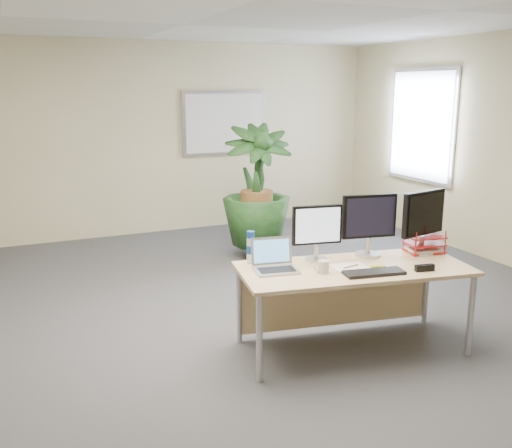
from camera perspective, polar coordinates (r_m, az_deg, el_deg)
name	(u,v)px	position (r m, az deg, el deg)	size (l,w,h in m)	color
floor	(264,339)	(4.89, 0.84, -11.45)	(8.00, 8.00, 0.00)	#47474C
back_wall	(144,139)	(8.26, -11.11, 8.30)	(7.00, 0.04, 2.70)	beige
whiteboard	(224,123)	(8.57, -3.17, 10.04)	(1.30, 0.04, 0.95)	#ACABB0
window	(421,126)	(8.29, 16.21, 9.42)	(0.04, 1.30, 1.55)	#ACABB0
desk	(348,280)	(4.67, 9.22, -5.58)	(1.91, 1.06, 0.69)	#DAB980
floor_plant	(257,197)	(6.99, 0.06, 2.68)	(0.84, 0.84, 1.50)	#123316
monitor_left	(317,229)	(4.60, 6.12, -0.51)	(0.41, 0.19, 0.45)	#BDBCC1
monitor_right	(369,221)	(4.78, 11.25, 0.29)	(0.47, 0.21, 0.52)	#BDBCC1
monitor_dark	(423,218)	(4.95, 16.39, 0.58)	(0.48, 0.22, 0.54)	#BDBCC1
laptop	(274,262)	(4.40, 1.83, -3.82)	(0.37, 0.34, 0.23)	#B6B6BA
keyboard	(374,273)	(4.39, 11.72, -4.78)	(0.46, 0.15, 0.03)	black
coffee_mug	(323,267)	(4.35, 6.73, -4.26)	(0.12, 0.08, 0.09)	silver
spiral_notebook	(349,267)	(4.51, 9.32, -4.27)	(0.27, 0.20, 0.01)	white
orange_pen	(351,266)	(4.49, 9.45, -4.19)	(0.01, 0.01, 0.15)	orange
yellow_highlighter	(378,266)	(4.56, 12.13, -4.15)	(0.02, 0.02, 0.11)	yellow
water_bottle	(251,248)	(4.54, -0.53, -2.40)	(0.07, 0.07, 0.26)	white
letter_tray	(424,245)	(5.05, 16.45, -2.02)	(0.34, 0.28, 0.14)	#B51816
stapler	(425,268)	(4.55, 16.50, -4.23)	(0.15, 0.04, 0.05)	black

